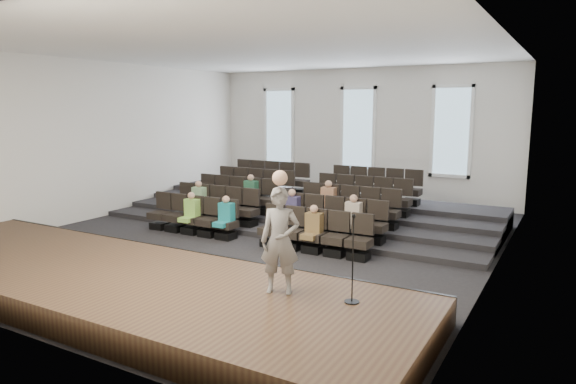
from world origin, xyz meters
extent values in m
plane|color=black|center=(0.00, 0.00, 0.00)|extent=(14.00, 14.00, 0.00)
cube|color=white|center=(0.00, 0.00, 5.01)|extent=(12.00, 14.00, 0.02)
cube|color=silver|center=(0.00, 7.02, 2.50)|extent=(12.00, 0.04, 5.00)
cube|color=silver|center=(0.00, -7.02, 2.50)|extent=(12.00, 0.04, 5.00)
cube|color=silver|center=(-6.02, 0.00, 2.50)|extent=(0.04, 14.00, 5.00)
cube|color=silver|center=(6.02, 0.00, 2.50)|extent=(0.04, 14.00, 5.00)
cube|color=#432F1C|center=(0.00, -5.10, 0.25)|extent=(11.80, 3.60, 0.50)
cube|color=black|center=(0.00, -3.33, 0.25)|extent=(11.80, 0.06, 0.52)
cube|color=black|center=(0.00, 2.33, 0.07)|extent=(11.80, 4.80, 0.15)
cube|color=black|center=(0.00, 2.85, 0.15)|extent=(11.80, 3.75, 0.30)
cube|color=black|center=(0.00, 3.38, 0.22)|extent=(11.80, 2.70, 0.45)
cube|color=black|center=(0.00, 3.90, 0.30)|extent=(11.80, 1.65, 0.60)
cube|color=black|center=(-3.13, -0.60, 0.10)|extent=(0.47, 0.43, 0.20)
cube|color=black|center=(-3.13, -0.60, 0.41)|extent=(0.55, 0.50, 0.19)
cube|color=black|center=(-3.13, -0.39, 0.82)|extent=(0.55, 0.08, 0.50)
cube|color=black|center=(-2.53, -0.60, 0.10)|extent=(0.47, 0.43, 0.20)
cube|color=black|center=(-2.53, -0.60, 0.41)|extent=(0.55, 0.50, 0.19)
cube|color=black|center=(-2.53, -0.39, 0.82)|extent=(0.55, 0.08, 0.50)
cube|color=black|center=(-1.93, -0.60, 0.10)|extent=(0.47, 0.43, 0.20)
cube|color=black|center=(-1.93, -0.60, 0.41)|extent=(0.55, 0.50, 0.19)
cube|color=black|center=(-1.93, -0.39, 0.82)|extent=(0.55, 0.08, 0.50)
cube|color=black|center=(-1.33, -0.60, 0.10)|extent=(0.47, 0.43, 0.20)
cube|color=black|center=(-1.33, -0.60, 0.41)|extent=(0.55, 0.50, 0.19)
cube|color=black|center=(-1.33, -0.39, 0.82)|extent=(0.55, 0.08, 0.50)
cube|color=black|center=(-0.73, -0.60, 0.10)|extent=(0.47, 0.43, 0.20)
cube|color=black|center=(-0.73, -0.60, 0.41)|extent=(0.55, 0.50, 0.19)
cube|color=black|center=(-0.73, -0.39, 0.82)|extent=(0.55, 0.08, 0.50)
cube|color=black|center=(0.73, -0.60, 0.10)|extent=(0.47, 0.43, 0.20)
cube|color=black|center=(0.73, -0.60, 0.41)|extent=(0.55, 0.50, 0.19)
cube|color=black|center=(0.73, -0.39, 0.82)|extent=(0.55, 0.08, 0.50)
cube|color=black|center=(1.33, -0.60, 0.10)|extent=(0.47, 0.43, 0.20)
cube|color=black|center=(1.33, -0.60, 0.41)|extent=(0.55, 0.50, 0.19)
cube|color=black|center=(1.33, -0.39, 0.82)|extent=(0.55, 0.08, 0.50)
cube|color=black|center=(1.93, -0.60, 0.10)|extent=(0.47, 0.43, 0.20)
cube|color=black|center=(1.93, -0.60, 0.41)|extent=(0.55, 0.50, 0.19)
cube|color=black|center=(1.93, -0.39, 0.82)|extent=(0.55, 0.08, 0.50)
cube|color=black|center=(2.53, -0.60, 0.10)|extent=(0.47, 0.43, 0.20)
cube|color=black|center=(2.53, -0.60, 0.41)|extent=(0.55, 0.50, 0.19)
cube|color=black|center=(2.53, -0.39, 0.82)|extent=(0.55, 0.08, 0.50)
cube|color=black|center=(3.13, -0.60, 0.10)|extent=(0.47, 0.43, 0.20)
cube|color=black|center=(3.13, -0.60, 0.41)|extent=(0.55, 0.50, 0.19)
cube|color=black|center=(3.13, -0.39, 0.82)|extent=(0.55, 0.08, 0.50)
cube|color=black|center=(-3.13, 0.45, 0.25)|extent=(0.47, 0.43, 0.20)
cube|color=black|center=(-3.13, 0.45, 0.56)|extent=(0.55, 0.50, 0.19)
cube|color=black|center=(-3.13, 0.66, 0.97)|extent=(0.55, 0.08, 0.50)
cube|color=black|center=(-2.53, 0.45, 0.25)|extent=(0.47, 0.43, 0.20)
cube|color=black|center=(-2.53, 0.45, 0.56)|extent=(0.55, 0.50, 0.19)
cube|color=black|center=(-2.53, 0.66, 0.97)|extent=(0.55, 0.08, 0.50)
cube|color=black|center=(-1.93, 0.45, 0.25)|extent=(0.47, 0.43, 0.20)
cube|color=black|center=(-1.93, 0.45, 0.56)|extent=(0.55, 0.50, 0.19)
cube|color=black|center=(-1.93, 0.66, 0.97)|extent=(0.55, 0.08, 0.50)
cube|color=black|center=(-1.33, 0.45, 0.25)|extent=(0.47, 0.43, 0.20)
cube|color=black|center=(-1.33, 0.45, 0.56)|extent=(0.55, 0.50, 0.19)
cube|color=black|center=(-1.33, 0.66, 0.97)|extent=(0.55, 0.08, 0.50)
cube|color=black|center=(-0.73, 0.45, 0.25)|extent=(0.47, 0.43, 0.20)
cube|color=black|center=(-0.73, 0.45, 0.56)|extent=(0.55, 0.50, 0.19)
cube|color=black|center=(-0.73, 0.66, 0.97)|extent=(0.55, 0.08, 0.50)
cube|color=black|center=(0.73, 0.45, 0.25)|extent=(0.47, 0.43, 0.20)
cube|color=black|center=(0.73, 0.45, 0.56)|extent=(0.55, 0.50, 0.19)
cube|color=black|center=(0.73, 0.66, 0.97)|extent=(0.55, 0.08, 0.50)
cube|color=black|center=(1.33, 0.45, 0.25)|extent=(0.47, 0.43, 0.20)
cube|color=black|center=(1.33, 0.45, 0.56)|extent=(0.55, 0.50, 0.19)
cube|color=black|center=(1.33, 0.66, 0.97)|extent=(0.55, 0.08, 0.50)
cube|color=black|center=(1.93, 0.45, 0.25)|extent=(0.47, 0.43, 0.20)
cube|color=black|center=(1.93, 0.45, 0.56)|extent=(0.55, 0.50, 0.19)
cube|color=black|center=(1.93, 0.66, 0.97)|extent=(0.55, 0.08, 0.50)
cube|color=black|center=(2.53, 0.45, 0.25)|extent=(0.47, 0.43, 0.20)
cube|color=black|center=(2.53, 0.45, 0.56)|extent=(0.55, 0.50, 0.19)
cube|color=black|center=(2.53, 0.66, 0.97)|extent=(0.55, 0.08, 0.50)
cube|color=black|center=(3.13, 0.45, 0.25)|extent=(0.47, 0.43, 0.20)
cube|color=black|center=(3.13, 0.45, 0.56)|extent=(0.55, 0.50, 0.19)
cube|color=black|center=(3.13, 0.66, 0.97)|extent=(0.55, 0.08, 0.50)
cube|color=black|center=(-3.13, 1.50, 0.40)|extent=(0.47, 0.42, 0.20)
cube|color=black|center=(-3.13, 1.50, 0.71)|extent=(0.55, 0.50, 0.19)
cube|color=black|center=(-3.13, 1.71, 1.12)|extent=(0.55, 0.08, 0.50)
cube|color=black|center=(-2.53, 1.50, 0.40)|extent=(0.47, 0.42, 0.20)
cube|color=black|center=(-2.53, 1.50, 0.71)|extent=(0.55, 0.50, 0.19)
cube|color=black|center=(-2.53, 1.71, 1.12)|extent=(0.55, 0.08, 0.50)
cube|color=black|center=(-1.93, 1.50, 0.40)|extent=(0.47, 0.42, 0.20)
cube|color=black|center=(-1.93, 1.50, 0.71)|extent=(0.55, 0.50, 0.19)
cube|color=black|center=(-1.93, 1.71, 1.12)|extent=(0.55, 0.08, 0.50)
cube|color=black|center=(-1.33, 1.50, 0.40)|extent=(0.47, 0.42, 0.20)
cube|color=black|center=(-1.33, 1.50, 0.71)|extent=(0.55, 0.50, 0.19)
cube|color=black|center=(-1.33, 1.71, 1.12)|extent=(0.55, 0.08, 0.50)
cube|color=black|center=(-0.73, 1.50, 0.40)|extent=(0.47, 0.42, 0.20)
cube|color=black|center=(-0.73, 1.50, 0.71)|extent=(0.55, 0.50, 0.19)
cube|color=black|center=(-0.73, 1.71, 1.12)|extent=(0.55, 0.08, 0.50)
cube|color=black|center=(0.73, 1.50, 0.40)|extent=(0.47, 0.42, 0.20)
cube|color=black|center=(0.73, 1.50, 0.71)|extent=(0.55, 0.50, 0.19)
cube|color=black|center=(0.73, 1.71, 1.12)|extent=(0.55, 0.08, 0.50)
cube|color=black|center=(1.33, 1.50, 0.40)|extent=(0.47, 0.42, 0.20)
cube|color=black|center=(1.33, 1.50, 0.71)|extent=(0.55, 0.50, 0.19)
cube|color=black|center=(1.33, 1.71, 1.12)|extent=(0.55, 0.08, 0.50)
cube|color=black|center=(1.93, 1.50, 0.40)|extent=(0.47, 0.42, 0.20)
cube|color=black|center=(1.93, 1.50, 0.71)|extent=(0.55, 0.50, 0.19)
cube|color=black|center=(1.93, 1.71, 1.12)|extent=(0.55, 0.08, 0.50)
cube|color=black|center=(2.53, 1.50, 0.40)|extent=(0.47, 0.42, 0.20)
cube|color=black|center=(2.53, 1.50, 0.71)|extent=(0.55, 0.50, 0.19)
cube|color=black|center=(2.53, 1.71, 1.12)|extent=(0.55, 0.08, 0.50)
cube|color=black|center=(3.13, 1.50, 0.40)|extent=(0.47, 0.42, 0.20)
cube|color=black|center=(3.13, 1.50, 0.71)|extent=(0.55, 0.50, 0.19)
cube|color=black|center=(3.13, 1.71, 1.12)|extent=(0.55, 0.08, 0.50)
cube|color=black|center=(-3.13, 2.55, 0.55)|extent=(0.47, 0.42, 0.20)
cube|color=black|center=(-3.13, 2.55, 0.86)|extent=(0.55, 0.50, 0.19)
cube|color=black|center=(-3.13, 2.76, 1.27)|extent=(0.55, 0.08, 0.50)
cube|color=black|center=(-2.53, 2.55, 0.55)|extent=(0.47, 0.42, 0.20)
cube|color=black|center=(-2.53, 2.55, 0.86)|extent=(0.55, 0.50, 0.19)
cube|color=black|center=(-2.53, 2.76, 1.27)|extent=(0.55, 0.08, 0.50)
cube|color=black|center=(-1.93, 2.55, 0.55)|extent=(0.47, 0.42, 0.20)
cube|color=black|center=(-1.93, 2.55, 0.86)|extent=(0.55, 0.50, 0.19)
cube|color=black|center=(-1.93, 2.76, 1.27)|extent=(0.55, 0.08, 0.50)
cube|color=black|center=(-1.33, 2.55, 0.55)|extent=(0.47, 0.42, 0.20)
cube|color=black|center=(-1.33, 2.55, 0.86)|extent=(0.55, 0.50, 0.19)
cube|color=black|center=(-1.33, 2.76, 1.27)|extent=(0.55, 0.08, 0.50)
cube|color=black|center=(-0.73, 2.55, 0.55)|extent=(0.47, 0.42, 0.20)
cube|color=black|center=(-0.73, 2.55, 0.86)|extent=(0.55, 0.50, 0.19)
cube|color=black|center=(-0.73, 2.76, 1.27)|extent=(0.55, 0.08, 0.50)
cube|color=black|center=(0.73, 2.55, 0.55)|extent=(0.47, 0.42, 0.20)
cube|color=black|center=(0.73, 2.55, 0.86)|extent=(0.55, 0.50, 0.19)
cube|color=black|center=(0.73, 2.76, 1.27)|extent=(0.55, 0.08, 0.50)
cube|color=black|center=(1.33, 2.55, 0.55)|extent=(0.47, 0.42, 0.20)
cube|color=black|center=(1.33, 2.55, 0.86)|extent=(0.55, 0.50, 0.19)
cube|color=black|center=(1.33, 2.76, 1.27)|extent=(0.55, 0.08, 0.50)
cube|color=black|center=(1.93, 2.55, 0.55)|extent=(0.47, 0.42, 0.20)
cube|color=black|center=(1.93, 2.55, 0.86)|extent=(0.55, 0.50, 0.19)
cube|color=black|center=(1.93, 2.76, 1.27)|extent=(0.55, 0.08, 0.50)
cube|color=black|center=(2.53, 2.55, 0.55)|extent=(0.47, 0.42, 0.20)
cube|color=black|center=(2.53, 2.55, 0.86)|extent=(0.55, 0.50, 0.19)
cube|color=black|center=(2.53, 2.76, 1.27)|extent=(0.55, 0.08, 0.50)
cube|color=black|center=(3.13, 2.55, 0.55)|extent=(0.47, 0.42, 0.20)
cube|color=black|center=(3.13, 2.55, 0.86)|extent=(0.55, 0.50, 0.19)
cube|color=black|center=(3.13, 2.76, 1.27)|extent=(0.55, 0.08, 0.50)
cube|color=black|center=(-3.13, 3.60, 0.70)|extent=(0.47, 0.42, 0.20)
cube|color=black|center=(-3.13, 3.60, 1.01)|extent=(0.55, 0.50, 0.19)
cube|color=black|center=(-3.13, 3.81, 1.42)|extent=(0.55, 0.08, 0.50)
cube|color=black|center=(-2.53, 3.60, 0.70)|extent=(0.47, 0.42, 0.20)
cube|color=black|center=(-2.53, 3.60, 1.01)|extent=(0.55, 0.50, 0.19)
cube|color=black|center=(-2.53, 3.81, 1.42)|extent=(0.55, 0.08, 0.50)
cube|color=black|center=(-1.93, 3.60, 0.70)|extent=(0.47, 0.42, 0.20)
cube|color=black|center=(-1.93, 3.60, 1.01)|extent=(0.55, 0.50, 0.19)
cube|color=black|center=(-1.93, 3.81, 1.42)|extent=(0.55, 0.08, 0.50)
cube|color=black|center=(-1.33, 3.60, 0.70)|extent=(0.47, 0.42, 0.20)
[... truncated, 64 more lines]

